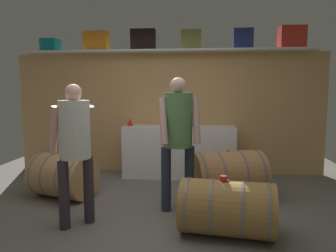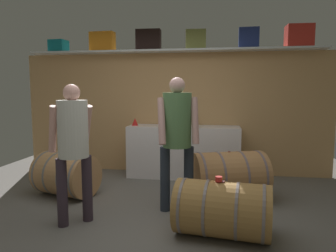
{
  "view_description": "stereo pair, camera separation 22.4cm",
  "coord_description": "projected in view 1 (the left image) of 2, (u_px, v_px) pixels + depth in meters",
  "views": [
    {
      "loc": [
        0.57,
        -3.28,
        1.46
      ],
      "look_at": [
        0.18,
        0.62,
        1.02
      ],
      "focal_mm": 33.4,
      "sensor_mm": 36.0,
      "label": 1
    },
    {
      "loc": [
        0.8,
        -3.25,
        1.46
      ],
      "look_at": [
        0.18,
        0.62,
        1.02
      ],
      "focal_mm": 33.4,
      "sensor_mm": 36.0,
      "label": 2
    }
  ],
  "objects": [
    {
      "name": "back_wall_panel",
      "position": [
        167.0,
        113.0,
        5.58
      ],
      "size": [
        5.43,
        0.1,
        2.12
      ],
      "primitive_type": "cube",
      "color": "tan",
      "rests_on": "ground"
    },
    {
      "name": "visitor_tasting",
      "position": [
        75.0,
        140.0,
        3.31
      ],
      "size": [
        0.49,
        0.48,
        1.53
      ],
      "rotation": [
        0.0,
        0.0,
        0.74
      ],
      "color": "#342832",
      "rests_on": "ground"
    },
    {
      "name": "wine_glass",
      "position": [
        192.0,
        122.0,
        5.08
      ],
      "size": [
        0.07,
        0.07,
        0.13
      ],
      "color": "white",
      "rests_on": "work_cabinet"
    },
    {
      "name": "wine_barrel_near",
      "position": [
        227.0,
        208.0,
        3.15
      ],
      "size": [
        1.0,
        0.67,
        0.57
      ],
      "rotation": [
        0.0,
        0.0,
        -0.13
      ],
      "color": "#A0733B",
      "rests_on": "ground"
    },
    {
      "name": "high_shelf_board",
      "position": [
        166.0,
        51.0,
        5.32
      ],
      "size": [
        5.0,
        0.4,
        0.03
      ],
      "primitive_type": "cube",
      "color": "silver",
      "rests_on": "back_wall_panel"
    },
    {
      "name": "wine_bottle_green",
      "position": [
        191.0,
        118.0,
        5.23
      ],
      "size": [
        0.07,
        0.07,
        0.3
      ],
      "color": "#35562D",
      "rests_on": "work_cabinet"
    },
    {
      "name": "toolcase_orange",
      "position": [
        96.0,
        41.0,
        5.42
      ],
      "size": [
        0.44,
        0.21,
        0.34
      ],
      "primitive_type": "cube",
      "rotation": [
        0.0,
        0.0,
        -0.06
      ],
      "color": "orange",
      "rests_on": "high_shelf_board"
    },
    {
      "name": "toolcase_navy",
      "position": [
        243.0,
        39.0,
        5.17
      ],
      "size": [
        0.33,
        0.23,
        0.33
      ],
      "primitive_type": "cube",
      "rotation": [
        0.0,
        0.0,
        -0.03
      ],
      "color": "navy",
      "rests_on": "high_shelf_board"
    },
    {
      "name": "work_cabinet",
      "position": [
        179.0,
        151.0,
        5.31
      ],
      "size": [
        1.87,
        0.53,
        0.87
      ],
      "primitive_type": "cube",
      "color": "white",
      "rests_on": "ground"
    },
    {
      "name": "toolcase_teal",
      "position": [
        51.0,
        45.0,
        5.51
      ],
      "size": [
        0.3,
        0.27,
        0.22
      ],
      "primitive_type": "cube",
      "rotation": [
        0.0,
        0.0,
        -0.08
      ],
      "color": "#11727F",
      "rests_on": "high_shelf_board"
    },
    {
      "name": "wine_barrel_far",
      "position": [
        63.0,
        176.0,
        4.28
      ],
      "size": [
        0.94,
        0.81,
        0.61
      ],
      "rotation": [
        0.0,
        0.0,
        -0.32
      ],
      "color": "#B38151",
      "rests_on": "ground"
    },
    {
      "name": "toolcase_red",
      "position": [
        292.0,
        38.0,
        5.09
      ],
      "size": [
        0.41,
        0.29,
        0.35
      ],
      "primitive_type": "cube",
      "rotation": [
        0.0,
        0.0,
        0.03
      ],
      "color": "red",
      "rests_on": "high_shelf_board"
    },
    {
      "name": "ground_plane",
      "position": [
        154.0,
        205.0,
        4.02
      ],
      "size": [
        6.63,
        7.74,
        0.02
      ],
      "primitive_type": "cube",
      "color": "#67635D"
    },
    {
      "name": "wine_barrel_flank",
      "position": [
        227.0,
        175.0,
        4.2
      ],
      "size": [
        1.11,
        0.92,
        0.67
      ],
      "rotation": [
        0.0,
        0.0,
        0.33
      ],
      "color": "#B9804D",
      "rests_on": "ground"
    },
    {
      "name": "tasting_cup",
      "position": [
        223.0,
        178.0,
        3.12
      ],
      "size": [
        0.07,
        0.07,
        0.05
      ],
      "primitive_type": "cylinder",
      "color": "red",
      "rests_on": "wine_barrel_near"
    },
    {
      "name": "winemaker_pouring",
      "position": [
        178.0,
        130.0,
        3.74
      ],
      "size": [
        0.52,
        0.46,
        1.62
      ],
      "rotation": [
        0.0,
        0.0,
        -2.86
      ],
      "color": "#262E3B",
      "rests_on": "ground"
    },
    {
      "name": "red_funnel",
      "position": [
        130.0,
        122.0,
        5.31
      ],
      "size": [
        0.11,
        0.11,
        0.13
      ],
      "primitive_type": "cone",
      "color": "red",
      "rests_on": "work_cabinet"
    },
    {
      "name": "toolcase_black",
      "position": [
        143.0,
        40.0,
        5.33
      ],
      "size": [
        0.43,
        0.2,
        0.35
      ],
      "primitive_type": "cube",
      "rotation": [
        0.0,
        0.0,
        0.04
      ],
      "color": "black",
      "rests_on": "high_shelf_board"
    },
    {
      "name": "toolcase_olive",
      "position": [
        191.0,
        40.0,
        5.25
      ],
      "size": [
        0.34,
        0.23,
        0.32
      ],
      "primitive_type": "cube",
      "rotation": [
        0.0,
        0.0,
        0.05
      ],
      "color": "olive",
      "rests_on": "high_shelf_board"
    }
  ]
}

